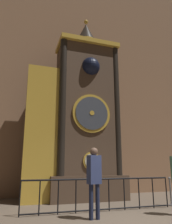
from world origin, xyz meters
The scene contains 5 objects.
cathedral_back_wall centered at (-0.09, 5.55, 7.91)m, with size 24.00×0.32×15.83m.
clock_tower centered at (-0.26, 4.04, 3.38)m, with size 4.16×1.84×8.30m.
railing_fence centered at (-0.13, 1.70, 0.53)m, with size 4.77×0.05×0.96m.
visitor_near centered at (-0.66, 0.83, 1.10)m, with size 0.38×0.29×1.82m.
stanchion_post centered at (2.55, 1.89, 0.30)m, with size 0.28×0.28×0.95m.
Camera 1 is at (-2.73, -4.85, 1.35)m, focal length 35.00 mm.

